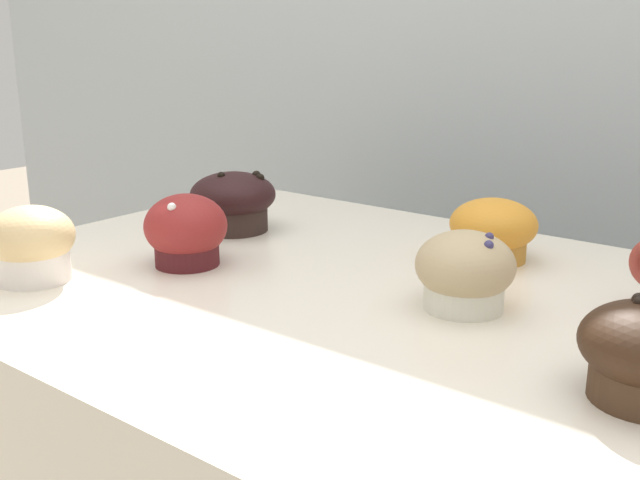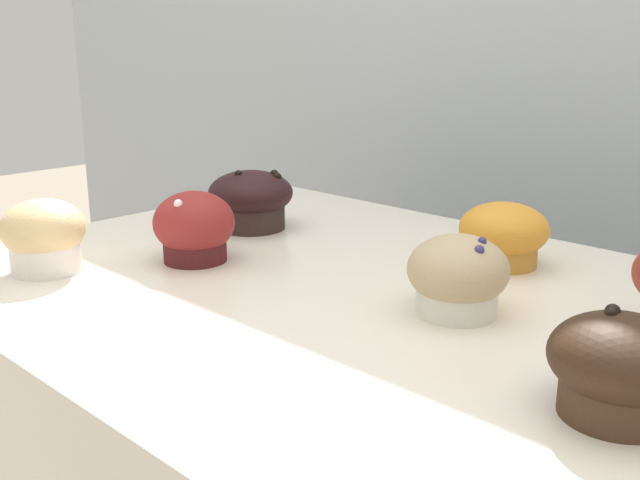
{
  "view_description": "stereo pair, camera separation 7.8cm",
  "coord_description": "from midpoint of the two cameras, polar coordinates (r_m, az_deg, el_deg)",
  "views": [
    {
      "loc": [
        0.36,
        -0.6,
        1.21
      ],
      "look_at": [
        -0.1,
        -0.01,
        1.0
      ],
      "focal_mm": 42.0,
      "sensor_mm": 36.0,
      "label": 1
    },
    {
      "loc": [
        0.42,
        -0.55,
        1.21
      ],
      "look_at": [
        -0.1,
        -0.01,
        1.0
      ],
      "focal_mm": 42.0,
      "sensor_mm": 36.0,
      "label": 2
    }
  ],
  "objects": [
    {
      "name": "muffin_back_center",
      "position": [
        0.71,
        13.57,
        -2.75
      ],
      "size": [
        0.09,
        0.09,
        0.08
      ],
      "color": "silver",
      "rests_on": "display_counter"
    },
    {
      "name": "muffin_front_right",
      "position": [
        0.56,
        25.66,
        -8.77
      ],
      "size": [
        0.1,
        0.1,
        0.08
      ],
      "color": "#442D1D",
      "rests_on": "display_counter"
    },
    {
      "name": "muffin_front_center",
      "position": [
        0.87,
        16.33,
        0.38
      ],
      "size": [
        0.1,
        0.1,
        0.07
      ],
      "color": "#C08331",
      "rests_on": "display_counter"
    },
    {
      "name": "muffin_front_left",
      "position": [
        0.85,
        -17.89,
        0.27
      ],
      "size": [
        0.09,
        0.09,
        0.08
      ],
      "color": "white",
      "rests_on": "display_counter"
    },
    {
      "name": "muffin_back_left",
      "position": [
        0.99,
        -3.07,
        3.13
      ],
      "size": [
        0.11,
        0.11,
        0.08
      ],
      "color": "#2E211D",
      "rests_on": "display_counter"
    },
    {
      "name": "wall_back",
      "position": [
        1.27,
        24.58,
        -0.03
      ],
      "size": [
        3.2,
        0.1,
        1.8
      ],
      "primitive_type": "cube",
      "color": "#A8B2B7",
      "rests_on": "ground"
    },
    {
      "name": "muffin_back_right",
      "position": [
        0.86,
        -7.02,
        0.9
      ],
      "size": [
        0.09,
        0.09,
        0.08
      ],
      "color": "#4A171B",
      "rests_on": "display_counter"
    }
  ]
}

